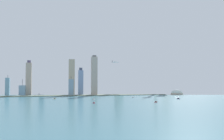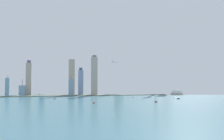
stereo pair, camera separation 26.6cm
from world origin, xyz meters
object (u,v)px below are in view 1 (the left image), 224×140
(skyscraper_2, at_px, (121,86))
(skyscraper_8, at_px, (29,78))
(skyscraper_4, at_px, (94,76))
(boat_3, at_px, (156,102))
(skyscraper_1, at_px, (72,77))
(skyscraper_5, at_px, (8,87))
(boat_5, at_px, (94,103))
(skyscraper_10, at_px, (71,87))
(boat_4, at_px, (55,99))
(boat_2, at_px, (178,99))
(skyscraper_6, at_px, (165,76))
(airplane, at_px, (115,62))
(skyscraper_7, at_px, (172,88))
(skyscraper_9, at_px, (117,76))
(skyscraper_11, at_px, (22,90))
(boat_1, at_px, (133,97))
(boat_7, at_px, (94,99))
(stadium_dome, at_px, (175,93))
(skyscraper_0, at_px, (81,82))
(observation_tower, at_px, (155,65))
(skyscraper_3, at_px, (42,83))

(skyscraper_2, bearing_deg, skyscraper_8, 177.56)
(skyscraper_4, xyz_separation_m, boat_3, (132.51, -359.03, -83.37))
(skyscraper_1, xyz_separation_m, skyscraper_5, (-265.88, 23.02, -40.80))
(boat_5, bearing_deg, skyscraper_4, -19.31)
(skyscraper_4, relative_size, skyscraper_5, 2.00)
(skyscraper_10, xyz_separation_m, boat_4, (-59.88, -167.26, -33.47))
(boat_2, bearing_deg, skyscraper_1, 10.64)
(boat_5, bearing_deg, skyscraper_6, -57.73)
(skyscraper_2, xyz_separation_m, skyscraper_10, (-234.98, -75.03, -1.94))
(skyscraper_4, height_order, boat_3, skyscraper_4)
(skyscraper_1, relative_size, airplane, 4.82)
(skyscraper_7, xyz_separation_m, boat_2, (-132.24, -303.84, -23.50))
(skyscraper_1, xyz_separation_m, boat_4, (-63.37, -203.23, -77.21))
(skyscraper_4, bearing_deg, skyscraper_9, 38.30)
(boat_4, bearing_deg, boat_5, -19.82)
(skyscraper_11, xyz_separation_m, airplane, (393.39, -71.56, 123.03))
(skyscraper_1, height_order, boat_1, skyscraper_1)
(boat_1, bearing_deg, boat_5, -126.29)
(skyscraper_4, xyz_separation_m, airplane, (89.15, -17.79, 59.83))
(boat_3, bearing_deg, skyscraper_5, -82.88)
(skyscraper_5, distance_m, boat_5, 506.60)
(skyscraper_6, xyz_separation_m, boat_7, (-385.44, -268.98, -84.44))
(stadium_dome, xyz_separation_m, skyscraper_0, (-428.07, 48.79, 49.11))
(skyscraper_10, distance_m, airplane, 218.68)
(skyscraper_0, relative_size, skyscraper_11, 1.73)
(stadium_dome, xyz_separation_m, boat_4, (-530.59, -150.29, -6.19))
(boat_5, bearing_deg, skyscraper_2, -35.47)
(skyscraper_7, bearing_deg, boat_2, -113.52)
(observation_tower, height_order, stadium_dome, observation_tower)
(observation_tower, xyz_separation_m, boat_5, (-334.49, -351.24, -135.03))
(boat_2, bearing_deg, skyscraper_7, -63.40)
(skyscraper_10, height_order, skyscraper_11, skyscraper_10)
(stadium_dome, relative_size, boat_3, 6.17)
(skyscraper_9, xyz_separation_m, boat_4, (-285.35, -275.38, -84.01))
(skyscraper_1, xyz_separation_m, skyscraper_6, (449.98, 12.74, 7.16))
(observation_tower, height_order, boat_2, observation_tower)
(skyscraper_0, height_order, boat_1, skyscraper_0)
(skyscraper_11, relative_size, boat_3, 5.88)
(skyscraper_3, xyz_separation_m, skyscraper_11, (-77.35, -37.62, -32.04))
(skyscraper_6, xyz_separation_m, boat_5, (-400.68, -384.68, -84.18))
(stadium_dome, bearing_deg, skyscraper_10, 177.94)
(boat_1, bearing_deg, skyscraper_3, 151.08)
(skyscraper_6, relative_size, skyscraper_11, 2.56)
(skyscraper_4, xyz_separation_m, skyscraper_7, (388.34, 40.82, -59.90))
(skyscraper_1, bearing_deg, skyscraper_11, 172.72)
(stadium_dome, relative_size, skyscraper_0, 0.61)
(skyscraper_7, relative_size, skyscraper_8, 0.32)
(boat_3, bearing_deg, boat_5, -47.82)
(skyscraper_6, relative_size, boat_5, 14.07)
(skyscraper_0, relative_size, skyscraper_8, 0.78)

